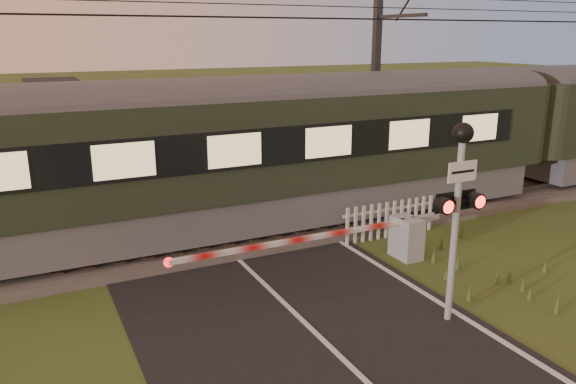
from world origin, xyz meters
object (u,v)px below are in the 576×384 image
crossing_signal (459,188)px  picket_fence (390,219)px  catenary_mast (377,81)px  train (518,127)px  boom_gate (394,237)px

crossing_signal → picket_fence: 4.88m
crossing_signal → catenary_mast: catenary_mast is taller
train → boom_gate: train is taller
picket_fence → catenary_mast: bearing=61.2°
catenary_mast → boom_gate: bearing=-119.7°
boom_gate → catenary_mast: bearing=60.3°
boom_gate → picket_fence: 1.55m
crossing_signal → catenary_mast: (3.93, 8.23, 1.13)m
crossing_signal → train: bearing=36.7°
boom_gate → crossing_signal: 3.52m
train → catenary_mast: catenary_mast is taller
catenary_mast → crossing_signal: bearing=-115.5°
crossing_signal → boom_gate: bearing=73.5°
crossing_signal → picket_fence: crossing_signal is taller
train → crossing_signal: (-8.04, -6.00, 0.35)m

